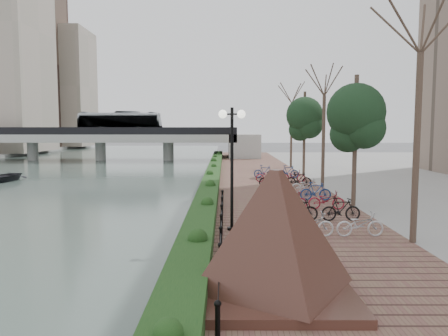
{
  "coord_description": "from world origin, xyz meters",
  "views": [
    {
      "loc": [
        1.54,
        -12.72,
        4.45
      ],
      "look_at": [
        1.47,
        13.21,
        2.0
      ],
      "focal_mm": 35.0,
      "sensor_mm": 36.0,
      "label": 1
    }
  ],
  "objects_px": {
    "motorcycle": "(292,248)",
    "boat": "(3,177)",
    "granite_monument": "(275,232)",
    "lamppost": "(232,142)",
    "pedestrian": "(277,205)"
  },
  "relations": [
    {
      "from": "lamppost",
      "to": "boat",
      "type": "bearing_deg",
      "value": 134.49
    },
    {
      "from": "motorcycle",
      "to": "lamppost",
      "type": "bearing_deg",
      "value": 109.49
    },
    {
      "from": "granite_monument",
      "to": "pedestrian",
      "type": "relative_size",
      "value": 2.87
    },
    {
      "from": "motorcycle",
      "to": "boat",
      "type": "xyz_separation_m",
      "value": [
        -20.01,
        23.07,
        -0.59
      ]
    },
    {
      "from": "lamppost",
      "to": "pedestrian",
      "type": "distance_m",
      "value": 3.21
    },
    {
      "from": "lamppost",
      "to": "boat",
      "type": "distance_m",
      "value": 26.43
    },
    {
      "from": "granite_monument",
      "to": "boat",
      "type": "height_order",
      "value": "granite_monument"
    },
    {
      "from": "motorcycle",
      "to": "boat",
      "type": "height_order",
      "value": "motorcycle"
    },
    {
      "from": "lamppost",
      "to": "granite_monument",
      "type": "bearing_deg",
      "value": -82.09
    },
    {
      "from": "boat",
      "to": "pedestrian",
      "type": "bearing_deg",
      "value": -37.19
    },
    {
      "from": "pedestrian",
      "to": "boat",
      "type": "xyz_separation_m",
      "value": [
        -20.16,
        17.97,
        -0.92
      ]
    },
    {
      "from": "pedestrian",
      "to": "boat",
      "type": "relative_size",
      "value": 0.44
    },
    {
      "from": "motorcycle",
      "to": "pedestrian",
      "type": "relative_size",
      "value": 0.97
    },
    {
      "from": "lamppost",
      "to": "motorcycle",
      "type": "distance_m",
      "value": 5.5
    },
    {
      "from": "granite_monument",
      "to": "boat",
      "type": "bearing_deg",
      "value": 127.37
    }
  ]
}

